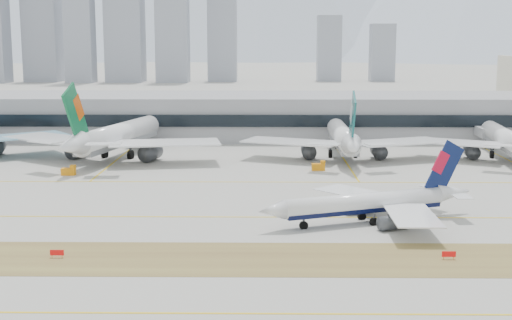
{
  "coord_description": "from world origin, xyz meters",
  "views": [
    {
      "loc": [
        10.94,
        -140.76,
        34.22
      ],
      "look_at": [
        8.91,
        18.0,
        7.5
      ],
      "focal_mm": 50.0,
      "sensor_mm": 36.0,
      "label": 1
    }
  ],
  "objects_px": {
    "widebody_china_air": "(506,140)",
    "terminal": "(235,115)",
    "widebody_cathay": "(343,139)",
    "taxiing_airliner": "(372,203)",
    "widebody_eva": "(115,137)"
  },
  "relations": [
    {
      "from": "widebody_cathay",
      "to": "terminal",
      "type": "relative_size",
      "value": 0.22
    },
    {
      "from": "widebody_cathay",
      "to": "terminal",
      "type": "height_order",
      "value": "widebody_cathay"
    },
    {
      "from": "widebody_china_air",
      "to": "terminal",
      "type": "xyz_separation_m",
      "value": [
        -81.23,
        49.02,
        2.01
      ]
    },
    {
      "from": "taxiing_airliner",
      "to": "widebody_cathay",
      "type": "distance_m",
      "value": 75.05
    },
    {
      "from": "widebody_cathay",
      "to": "terminal",
      "type": "bearing_deg",
      "value": 35.31
    },
    {
      "from": "terminal",
      "to": "widebody_eva",
      "type": "bearing_deg",
      "value": -122.74
    },
    {
      "from": "widebody_eva",
      "to": "widebody_china_air",
      "type": "bearing_deg",
      "value": -76.17
    },
    {
      "from": "taxiing_airliner",
      "to": "widebody_cathay",
      "type": "xyz_separation_m",
      "value": [
        2.74,
        74.97,
        2.1
      ]
    },
    {
      "from": "taxiing_airliner",
      "to": "widebody_china_air",
      "type": "xyz_separation_m",
      "value": [
        49.99,
        74.26,
        1.83
      ]
    },
    {
      "from": "widebody_eva",
      "to": "widebody_cathay",
      "type": "xyz_separation_m",
      "value": [
        66.63,
        2.45,
        -0.63
      ]
    },
    {
      "from": "widebody_eva",
      "to": "widebody_china_air",
      "type": "height_order",
      "value": "widebody_eva"
    },
    {
      "from": "widebody_cathay",
      "to": "widebody_eva",
      "type": "bearing_deg",
      "value": 92.29
    },
    {
      "from": "widebody_eva",
      "to": "terminal",
      "type": "xyz_separation_m",
      "value": [
        32.64,
        50.76,
        1.12
      ]
    },
    {
      "from": "taxiing_airliner",
      "to": "terminal",
      "type": "bearing_deg",
      "value": -97.1
    },
    {
      "from": "widebody_china_air",
      "to": "widebody_eva",
      "type": "bearing_deg",
      "value": 96.53
    }
  ]
}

